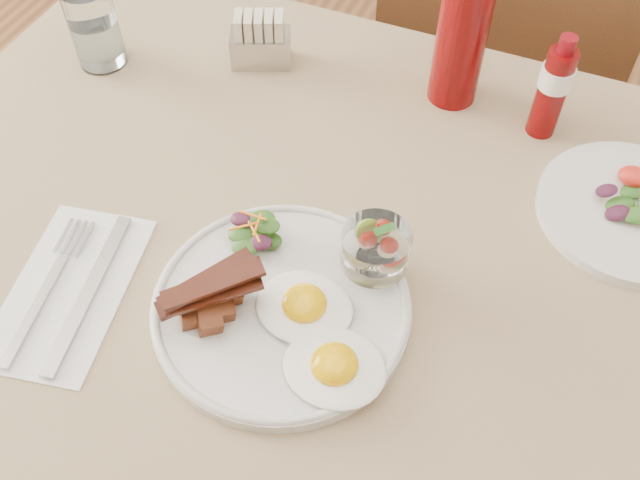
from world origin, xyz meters
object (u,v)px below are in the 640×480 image
at_px(main_plate, 281,308).
at_px(sugar_caddy, 260,42).
at_px(chair_far, 496,80).
at_px(fruit_cup, 376,248).
at_px(ketchup_bottle, 461,40).
at_px(table, 386,313).
at_px(water_glass, 95,31).
at_px(hot_sauce_bottle, 553,88).

relative_size(main_plate, sugar_caddy, 2.89).
relative_size(chair_far, fruit_cup, 12.18).
xyz_separation_m(fruit_cup, ketchup_bottle, (-0.01, 0.34, 0.03)).
relative_size(table, chair_far, 1.43).
xyz_separation_m(table, water_glass, (-0.51, 0.19, 0.14)).
height_order(main_plate, ketchup_bottle, ketchup_bottle).
bearing_deg(water_glass, table, -20.74).
height_order(fruit_cup, ketchup_bottle, ketchup_bottle).
bearing_deg(sugar_caddy, water_glass, 179.69).
distance_m(table, hot_sauce_bottle, 0.35).
xyz_separation_m(main_plate, water_glass, (-0.42, 0.29, 0.04)).
relative_size(ketchup_bottle, hot_sauce_bottle, 1.33).
relative_size(chair_far, sugar_caddy, 9.61).
relative_size(ketchup_bottle, water_glass, 1.68).
bearing_deg(ketchup_bottle, main_plate, -99.46).
bearing_deg(main_plate, table, 46.75).
height_order(ketchup_bottle, water_glass, ketchup_bottle).
distance_m(main_plate, hot_sauce_bottle, 0.45).
bearing_deg(fruit_cup, table, 51.95).
distance_m(chair_far, water_glass, 0.75).
bearing_deg(chair_far, ketchup_bottle, -93.82).
distance_m(main_plate, ketchup_bottle, 0.43).
bearing_deg(chair_far, hot_sauce_bottle, -73.97).
bearing_deg(table, fruit_cup, -128.05).
bearing_deg(ketchup_bottle, hot_sauce_bottle, -9.62).
relative_size(fruit_cup, sugar_caddy, 0.79).
bearing_deg(sugar_caddy, hot_sauce_bottle, -20.79).
xyz_separation_m(chair_far, main_plate, (-0.09, -0.76, 0.24)).
xyz_separation_m(chair_far, sugar_caddy, (-0.30, -0.38, 0.26)).
bearing_deg(fruit_cup, sugar_caddy, 133.12).
bearing_deg(sugar_caddy, ketchup_bottle, -15.41).
distance_m(main_plate, sugar_caddy, 0.43).
height_order(chair_far, water_glass, chair_far).
distance_m(table, water_glass, 0.57).
distance_m(chair_far, main_plate, 0.80).
xyz_separation_m(main_plate, fruit_cup, (0.08, 0.08, 0.05)).
bearing_deg(fruit_cup, hot_sauce_bottle, 68.91).
distance_m(chair_far, hot_sauce_bottle, 0.49).
distance_m(hot_sauce_bottle, water_glass, 0.63).
bearing_deg(fruit_cup, chair_far, 88.68).
distance_m(fruit_cup, ketchup_bottle, 0.34).
height_order(chair_far, ketchup_bottle, ketchup_bottle).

